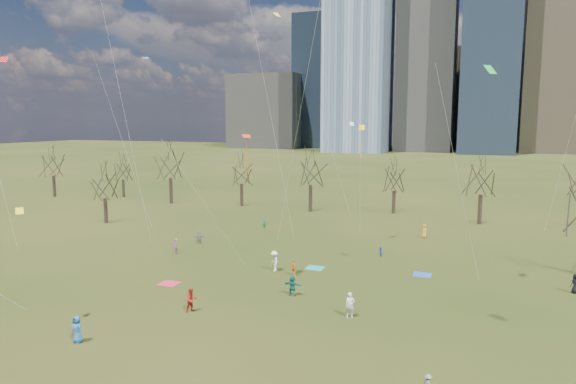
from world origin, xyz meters
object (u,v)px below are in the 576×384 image
(blanket_navy, at_px, (422,275))
(person_4, at_px, (293,268))
(blanket_crimson, at_px, (169,284))
(person_0, at_px, (77,329))
(person_1, at_px, (350,305))
(person_2, at_px, (192,300))
(blanket_teal, at_px, (315,268))

(blanket_navy, xyz_separation_m, person_4, (-10.70, -4.29, 0.70))
(blanket_crimson, bearing_deg, person_0, -83.90)
(blanket_crimson, height_order, person_1, person_1)
(person_0, bearing_deg, blanket_crimson, 108.58)
(person_1, bearing_deg, person_2, 175.68)
(person_0, distance_m, person_2, 8.01)
(blanket_crimson, bearing_deg, person_2, -43.26)
(person_2, bearing_deg, person_0, -179.44)
(person_0, bearing_deg, person_2, 73.24)
(blanket_teal, relative_size, blanket_crimson, 1.00)
(blanket_crimson, bearing_deg, blanket_teal, 41.06)
(blanket_teal, xyz_separation_m, person_4, (-1.07, -2.89, 0.70))
(person_0, bearing_deg, blanket_teal, 79.34)
(person_1, xyz_separation_m, person_4, (-7.06, 7.74, -0.18))
(blanket_teal, bearing_deg, blanket_navy, 8.26)
(person_2, bearing_deg, blanket_teal, 10.02)
(blanket_navy, bearing_deg, blanket_teal, -171.74)
(person_4, bearing_deg, blanket_teal, -62.48)
(person_0, bearing_deg, person_4, 78.90)
(blanket_navy, bearing_deg, blanket_crimson, -152.66)
(person_2, xyz_separation_m, person_4, (3.85, 10.79, -0.16))
(blanket_crimson, xyz_separation_m, person_0, (1.27, -11.87, 0.85))
(blanket_crimson, bearing_deg, blanket_navy, 27.34)
(blanket_teal, distance_m, person_1, 12.23)
(blanket_navy, height_order, person_0, person_0)
(person_2, bearing_deg, blanket_crimson, 76.55)
(blanket_crimson, xyz_separation_m, person_2, (5.18, -4.88, 0.86))
(blanket_teal, height_order, person_4, person_4)
(person_1, relative_size, person_4, 1.25)
(blanket_teal, relative_size, blanket_navy, 1.00)
(blanket_teal, height_order, blanket_crimson, same)
(person_1, height_order, person_2, person_1)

